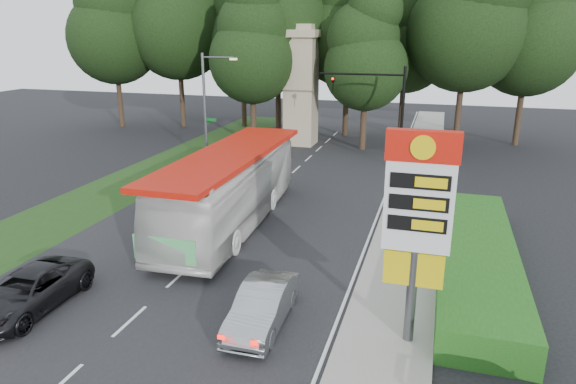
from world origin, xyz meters
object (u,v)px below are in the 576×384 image
(suv_charcoal, at_px, (27,291))
(sedan_silver, at_px, (262,306))
(gas_station_pylon, at_px, (418,211))
(monument, at_px, (301,85))
(traffic_signal_mast, at_px, (384,103))
(streetlight_signs, at_px, (207,103))
(transit_bus, at_px, (230,189))

(suv_charcoal, bearing_deg, sedan_silver, 8.83)
(gas_station_pylon, xyz_separation_m, suv_charcoal, (-13.11, -1.77, -3.75))
(monument, bearing_deg, traffic_signal_mast, -38.00)
(streetlight_signs, relative_size, transit_bus, 0.59)
(transit_bus, bearing_deg, suv_charcoal, -113.12)
(traffic_signal_mast, relative_size, streetlight_signs, 0.90)
(traffic_signal_mast, bearing_deg, streetlight_signs, -171.08)
(sedan_silver, distance_m, suv_charcoal, 8.44)
(transit_bus, bearing_deg, gas_station_pylon, -43.80)
(monument, bearing_deg, transit_bus, -85.02)
(gas_station_pylon, xyz_separation_m, streetlight_signs, (-16.19, 20.01, -0.01))
(streetlight_signs, xyz_separation_m, transit_bus, (6.72, -11.85, -2.55))
(gas_station_pylon, distance_m, traffic_signal_mast, 22.29)
(gas_station_pylon, height_order, traffic_signal_mast, traffic_signal_mast)
(traffic_signal_mast, distance_m, streetlight_signs, 12.83)
(transit_bus, height_order, suv_charcoal, transit_bus)
(transit_bus, height_order, sedan_silver, transit_bus)
(gas_station_pylon, height_order, sedan_silver, gas_station_pylon)
(monument, distance_m, transit_bus, 20.17)
(transit_bus, distance_m, sedan_silver, 9.80)
(streetlight_signs, bearing_deg, traffic_signal_mast, 8.92)
(sedan_silver, relative_size, suv_charcoal, 0.86)
(transit_bus, xyz_separation_m, suv_charcoal, (-3.63, -9.94, -1.20))
(streetlight_signs, height_order, sedan_silver, streetlight_signs)
(gas_station_pylon, distance_m, transit_bus, 12.77)
(monument, xyz_separation_m, sedan_silver, (6.41, -28.36, -4.39))
(monument, distance_m, suv_charcoal, 30.16)
(traffic_signal_mast, xyz_separation_m, monument, (-7.68, 6.00, 0.43))
(traffic_signal_mast, height_order, transit_bus, traffic_signal_mast)
(sedan_silver, bearing_deg, transit_bus, 117.28)
(streetlight_signs, relative_size, sedan_silver, 1.85)
(traffic_signal_mast, bearing_deg, monument, 142.00)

